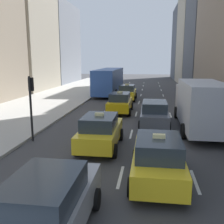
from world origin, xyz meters
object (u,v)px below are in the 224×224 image
traffic_light_pole (31,98)px  box_truck (199,104)px  taxi_second (100,131)px  taxi_third (120,103)px  sedan_silver_behind (154,113)px  taxi_lead (127,92)px  taxi_fourth (158,158)px  sedan_black_near (48,206)px  city_bus (109,80)px

traffic_light_pole → box_truck: bearing=21.1°
taxi_second → box_truck: (5.60, 4.36, 0.83)m
taxi_third → sedan_silver_behind: 5.04m
taxi_lead → taxi_second: bearing=-90.0°
taxi_fourth → sedan_black_near: (-2.80, -3.67, 0.02)m
taxi_fourth → sedan_silver_behind: size_ratio=0.93×
taxi_fourth → sedan_black_near: 4.61m
taxi_fourth → taxi_lead: bearing=98.2°
taxi_lead → box_truck: size_ratio=0.52×
taxi_lead → sedan_silver_behind: bearing=-76.0°
taxi_second → taxi_fourth: same height
taxi_lead → taxi_fourth: bearing=-81.8°
taxi_lead → taxi_second: same height
city_bus → traffic_light_pole: size_ratio=3.23×
taxi_lead → sedan_silver_behind: size_ratio=0.93×
taxi_fourth → sedan_silver_behind: taxi_fourth is taller
taxi_lead → city_bus: bearing=118.2°
sedan_black_near → box_truck: size_ratio=0.54×
taxi_lead → sedan_black_near: 23.22m
box_truck → sedan_black_near: bearing=-116.1°
sedan_silver_behind → city_bus: city_bus is taller
city_bus → box_truck: 19.00m
taxi_third → taxi_lead: bearing=90.0°
taxi_third → traffic_light_pole: bearing=-115.1°
taxi_fourth → sedan_silver_behind: (0.00, 8.33, -0.00)m
taxi_lead → taxi_third: same height
taxi_second → city_bus: city_bus is taller
taxi_lead → taxi_fourth: same height
taxi_lead → sedan_black_near: taxi_lead is taller
taxi_third → city_bus: 12.62m
taxi_second → box_truck: bearing=37.9°
taxi_fourth → traffic_light_pole: size_ratio=1.22×
taxi_fourth → box_truck: bearing=70.2°
taxi_third → taxi_second: bearing=-90.0°
taxi_lead → sedan_silver_behind: 11.56m
taxi_lead → sedan_silver_behind: (2.80, -11.22, -0.00)m
taxi_second → taxi_third: bearing=90.0°
taxi_second → sedan_silver_behind: 5.67m
taxi_lead → taxi_second: size_ratio=1.00×
sedan_silver_behind → traffic_light_pole: size_ratio=1.31×
taxi_fourth → traffic_light_pole: traffic_light_pole is taller
traffic_light_pole → taxi_second: bearing=-9.6°
taxi_third → sedan_silver_behind: taxi_third is taller
sedan_black_near → box_truck: 12.75m
taxi_second → traffic_light_pole: size_ratio=1.22×
taxi_fourth → city_bus: 25.43m
taxi_third → traffic_light_pole: traffic_light_pole is taller
sedan_silver_behind → sedan_black_near: bearing=-103.1°
taxi_second → sedan_black_near: taxi_second is taller
taxi_fourth → traffic_light_pole: (-6.75, 4.07, 1.53)m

